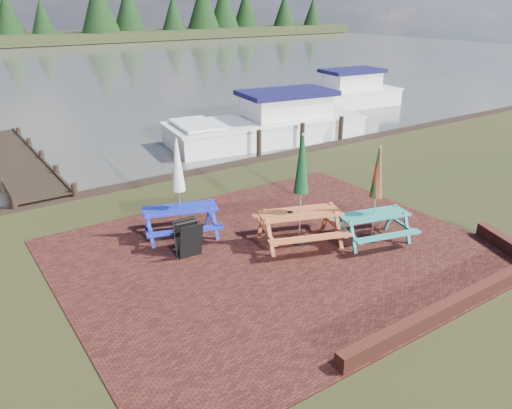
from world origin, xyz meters
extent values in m
plane|color=black|center=(0.00, 0.00, 0.00)|extent=(120.00, 120.00, 0.00)
cube|color=#331210|center=(0.00, 1.00, 0.01)|extent=(9.00, 7.50, 0.02)
cube|color=#4C1E16|center=(1.50, -2.60, 0.15)|extent=(6.00, 0.22, 0.30)
cube|color=#4C1E16|center=(4.30, -1.80, 0.15)|extent=(0.82, 1.77, 0.30)
cube|color=#44423A|center=(0.00, 37.00, 0.00)|extent=(120.00, 60.00, 0.02)
cube|color=teal|center=(2.19, 0.25, 0.67)|extent=(1.73, 1.01, 0.04)
cube|color=teal|center=(2.04, -0.34, 0.40)|extent=(1.62, 0.61, 0.04)
cube|color=teal|center=(2.34, 0.84, 0.40)|extent=(1.62, 0.61, 0.04)
cube|color=teal|center=(1.51, 0.43, 0.33)|extent=(0.42, 1.38, 0.67)
cube|color=teal|center=(2.87, 0.08, 0.33)|extent=(0.42, 1.38, 0.67)
cylinder|color=black|center=(2.19, 0.25, 0.04)|extent=(0.32, 0.32, 0.09)
cylinder|color=#B2B2B7|center=(2.19, 0.25, 1.12)|extent=(0.03, 0.03, 2.25)
cone|color=#BA341A|center=(2.19, 0.25, 1.66)|extent=(0.29, 0.29, 1.12)
cube|color=#C35E32|center=(0.72, 1.11, 0.76)|extent=(1.98, 1.30, 0.04)
cube|color=#C35E32|center=(0.49, 0.45, 0.46)|extent=(1.82, 0.85, 0.04)
cube|color=#C35E32|center=(0.96, 1.76, 0.46)|extent=(1.82, 0.85, 0.04)
cube|color=#C35E32|center=(-0.03, 1.38, 0.38)|extent=(0.62, 1.53, 0.76)
cube|color=#C35E32|center=(1.47, 0.84, 0.38)|extent=(0.62, 1.53, 0.76)
cylinder|color=black|center=(0.72, 1.11, 0.05)|extent=(0.37, 0.37, 0.10)
cylinder|color=#B2B2B7|center=(0.72, 1.11, 1.28)|extent=(0.04, 0.04, 2.56)
cone|color=#103D1D|center=(0.72, 1.11, 1.90)|extent=(0.33, 0.33, 1.28)
cube|color=#1724AD|center=(-1.34, 2.97, 0.70)|extent=(1.83, 1.15, 0.04)
cube|color=#1724AD|center=(-1.54, 2.35, 0.43)|extent=(1.69, 0.73, 0.04)
cube|color=#1724AD|center=(-1.15, 3.58, 0.43)|extent=(1.69, 0.73, 0.04)
cube|color=#1724AD|center=(-2.05, 3.19, 0.35)|extent=(0.52, 1.43, 0.70)
cube|color=#1724AD|center=(-0.64, 2.74, 0.35)|extent=(0.52, 1.43, 0.70)
cylinder|color=black|center=(-1.34, 2.97, 0.05)|extent=(0.34, 0.34, 0.09)
cylinder|color=#B2B2B7|center=(-1.34, 2.97, 1.18)|extent=(0.03, 0.03, 2.37)
cone|color=silver|center=(-1.34, 2.97, 1.75)|extent=(0.30, 0.30, 1.18)
cube|color=black|center=(-1.67, 1.81, 0.42)|extent=(0.53, 0.24, 0.83)
cube|color=black|center=(-1.67, 2.09, 0.42)|extent=(0.53, 0.24, 0.83)
cube|color=black|center=(-1.67, 1.95, 0.82)|extent=(0.51, 0.08, 0.03)
cube|color=black|center=(-3.50, 11.50, 0.12)|extent=(1.60, 9.00, 0.06)
cube|color=black|center=(-2.75, 11.50, 0.17)|extent=(0.08, 9.00, 0.08)
cylinder|color=black|center=(-4.30, 7.00, -0.10)|extent=(0.16, 0.16, 1.00)
cylinder|color=black|center=(-2.70, 7.00, -0.10)|extent=(0.16, 0.16, 1.00)
cube|color=white|center=(5.68, 9.43, 0.15)|extent=(8.21, 3.78, 1.06)
cube|color=white|center=(5.68, 9.43, 0.70)|extent=(8.38, 3.85, 0.08)
cube|color=white|center=(6.62, 9.30, 1.20)|extent=(3.56, 2.40, 0.90)
cube|color=#11103C|center=(6.62, 9.30, 1.71)|extent=(4.06, 2.68, 0.19)
cube|color=white|center=(2.70, 9.83, 0.83)|extent=(1.72, 2.50, 0.11)
cube|color=white|center=(12.96, 12.96, 0.14)|extent=(7.00, 3.09, 1.04)
cube|color=white|center=(12.96, 12.96, 0.69)|extent=(7.14, 3.16, 0.08)
cube|color=white|center=(13.77, 12.87, 1.19)|extent=(3.02, 2.02, 0.89)
cube|color=#11103C|center=(13.77, 12.87, 1.69)|extent=(3.44, 2.25, 0.19)
cube|color=white|center=(10.39, 13.22, 0.82)|extent=(1.43, 2.16, 0.10)
camera|label=1|loc=(-5.89, -6.85, 5.20)|focal=35.00mm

